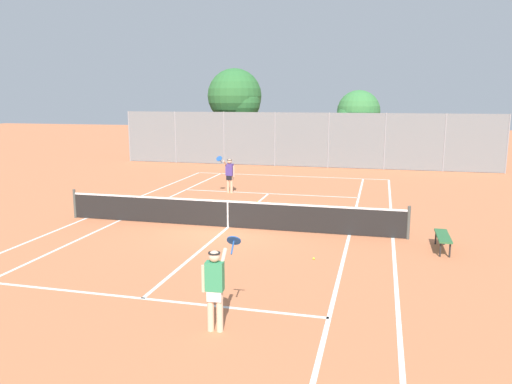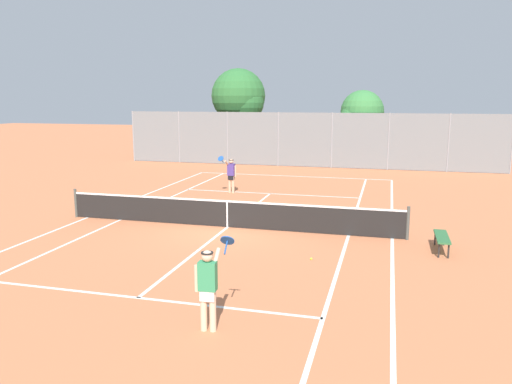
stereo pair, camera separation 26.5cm
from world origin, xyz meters
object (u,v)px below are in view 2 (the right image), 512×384
object	(u,v)px
tree_behind_right	(360,113)
loose_tennis_ball_2	(259,202)
player_far_left	(231,173)
loose_tennis_ball_0	(311,259)
tree_behind_left	(240,98)
tennis_net	(227,213)
courtside_bench	(442,238)
player_near_side	(208,284)
loose_tennis_ball_3	(139,214)
loose_tennis_ball_5	(296,211)

from	to	relation	value
tree_behind_right	loose_tennis_ball_2	bearing A→B (deg)	-104.27
player_far_left	loose_tennis_ball_0	xyz separation A→B (m)	(5.16, -8.92, -0.89)
loose_tennis_ball_2	tree_behind_left	size ratio (longest dim) A/B	0.01
loose_tennis_ball_2	tree_behind_left	bearing A→B (deg)	109.63
tennis_net	courtside_bench	distance (m)	6.95
player_far_left	player_near_side	bearing A→B (deg)	-74.02
loose_tennis_ball_2	tree_behind_left	distance (m)	15.97
player_near_side	loose_tennis_ball_2	size ratio (longest dim) A/B	26.88
tennis_net	tree_behind_right	distance (m)	18.07
courtside_bench	tree_behind_left	distance (m)	23.46
player_near_side	player_far_left	world-z (taller)	same
player_near_side	loose_tennis_ball_0	xyz separation A→B (m)	(1.26, 4.71, -0.89)
tree_behind_left	loose_tennis_ball_3	bearing A→B (deg)	-85.93
player_far_left	tree_behind_right	bearing A→B (deg)	65.41
loose_tennis_ball_0	loose_tennis_ball_2	bearing A→B (deg)	115.32
tennis_net	loose_tennis_ball_5	xyz separation A→B (m)	(1.85, 2.94, -0.48)
tree_behind_left	tree_behind_right	size ratio (longest dim) A/B	1.32
courtside_bench	loose_tennis_ball_2	bearing A→B (deg)	142.47
loose_tennis_ball_2	courtside_bench	world-z (taller)	courtside_bench
player_far_left	tree_behind_right	size ratio (longest dim) A/B	0.36
player_near_side	courtside_bench	distance (m)	8.08
player_near_side	loose_tennis_ball_5	distance (m)	10.45
loose_tennis_ball_3	loose_tennis_ball_5	bearing A→B (deg)	18.94
tennis_net	loose_tennis_ball_2	bearing A→B (deg)	89.95
player_near_side	loose_tennis_ball_5	size ratio (longest dim) A/B	26.88
loose_tennis_ball_2	loose_tennis_ball_3	xyz separation A→B (m)	(-3.89, -3.32, 0.00)
loose_tennis_ball_3	loose_tennis_ball_2	bearing A→B (deg)	40.41
tree_behind_right	player_near_side	bearing A→B (deg)	-92.96
player_far_left	tennis_net	bearing A→B (deg)	-73.47
loose_tennis_ball_3	loose_tennis_ball_5	world-z (taller)	same
loose_tennis_ball_0	loose_tennis_ball_3	distance (m)	8.13
loose_tennis_ball_0	loose_tennis_ball_3	bearing A→B (deg)	152.72
loose_tennis_ball_0	courtside_bench	bearing A→B (deg)	26.51
loose_tennis_ball_2	loose_tennis_ball_5	world-z (taller)	same
player_near_side	loose_tennis_ball_5	world-z (taller)	player_near_side
loose_tennis_ball_3	tree_behind_right	world-z (taller)	tree_behind_right
tennis_net	loose_tennis_ball_2	size ratio (longest dim) A/B	181.82
tennis_net	courtside_bench	xyz separation A→B (m)	(6.87, -1.00, -0.10)
loose_tennis_ball_3	courtside_bench	bearing A→B (deg)	-10.33
loose_tennis_ball_3	loose_tennis_ball_0	bearing A→B (deg)	-27.28
loose_tennis_ball_2	courtside_bench	bearing A→B (deg)	-37.53
loose_tennis_ball_2	tennis_net	bearing A→B (deg)	-90.05
loose_tennis_ball_0	tree_behind_left	bearing A→B (deg)	111.55
player_far_left	tree_behind_right	distance (m)	12.74
player_near_side	tennis_net	bearing A→B (deg)	105.53
player_near_side	player_far_left	xyz separation A→B (m)	(-3.91, 13.63, 0.00)
loose_tennis_ball_5	loose_tennis_ball_2	bearing A→B (deg)	143.97
player_far_left	loose_tennis_ball_5	bearing A→B (deg)	-41.20
loose_tennis_ball_5	player_near_side	bearing A→B (deg)	-88.76
player_near_side	tree_behind_right	world-z (taller)	tree_behind_right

